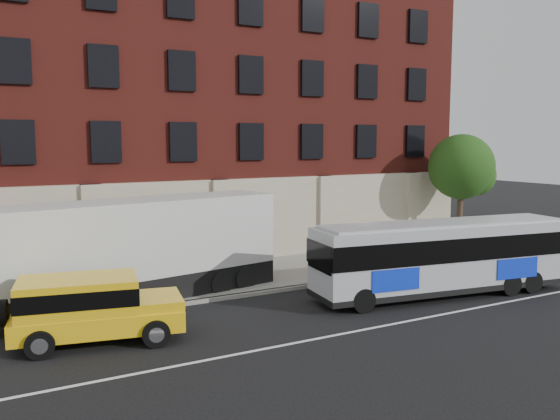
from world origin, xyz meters
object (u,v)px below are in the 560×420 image
city_bus (444,255)px  shipping_container (132,253)px  sign_pole (52,280)px  street_tree (462,169)px  yellow_suv (90,305)px

city_bus → shipping_container: shipping_container is taller
sign_pole → shipping_container: shipping_container is taller
sign_pole → shipping_container: size_ratio=0.21×
street_tree → yellow_suv: bearing=-164.5°
street_tree → city_bus: 11.18m
city_bus → shipping_container: size_ratio=0.92×
yellow_suv → shipping_container: shipping_container is taller
street_tree → city_bus: street_tree is taller
shipping_container → sign_pole: bearing=-159.7°
city_bus → yellow_suv: city_bus is taller
sign_pole → yellow_suv: (0.67, -2.60, -0.31)m
street_tree → yellow_suv: street_tree is taller
sign_pole → shipping_container: bearing=20.3°
city_bus → shipping_container: 11.90m
street_tree → city_bus: bearing=-139.3°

